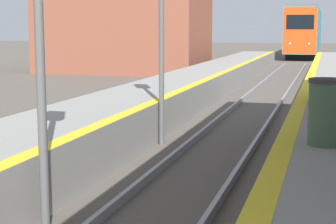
# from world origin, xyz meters

# --- Properties ---
(train) EXTENTS (2.69, 20.38, 4.58)m
(train) POSITION_xyz_m (0.00, 54.63, 2.33)
(train) COLOR black
(train) RESTS_ON ground
(trash_bin) EXTENTS (0.56, 0.56, 0.98)m
(trash_bin) POSITION_xyz_m (2.24, 7.04, 1.45)
(trash_bin) COLOR #384C38
(trash_bin) RESTS_ON platform_right
(station_building) EXTENTS (9.99, 6.52, 5.72)m
(station_building) POSITION_xyz_m (-9.68, 30.88, 2.87)
(station_building) COLOR brown
(station_building) RESTS_ON ground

